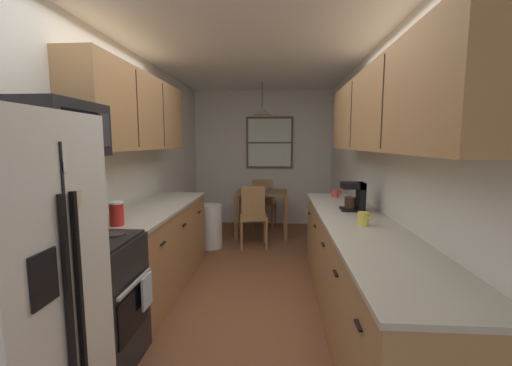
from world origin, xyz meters
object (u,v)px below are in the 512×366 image
(dining_chair_near, at_px, (253,213))
(microwave_over_range, at_px, (59,129))
(refrigerator, at_px, (2,298))
(stove_range, at_px, (88,304))
(table_serving_bowl, at_px, (262,191))
(coffee_maker, at_px, (355,196))
(mug_spare, at_px, (363,219))
(dining_chair_far, at_px, (264,200))
(dining_table, at_px, (262,199))
(trash_bin, at_px, (211,226))
(storage_canister, at_px, (117,213))
(mug_by_coffeemaker, at_px, (335,193))

(dining_chair_near, bearing_deg, microwave_over_range, -109.92)
(refrigerator, relative_size, microwave_over_range, 2.81)
(microwave_over_range, xyz_separation_m, dining_chair_near, (1.03, 2.85, -1.15))
(refrigerator, xyz_separation_m, stove_range, (-0.03, 0.69, -0.38))
(refrigerator, bearing_deg, table_serving_bowl, 75.90)
(coffee_maker, height_order, table_serving_bowl, coffee_maker)
(stove_range, bearing_deg, mug_spare, 17.06)
(dining_chair_far, bearing_deg, microwave_over_range, -106.03)
(table_serving_bowl, bearing_deg, mug_spare, -70.63)
(dining_table, relative_size, mug_spare, 6.86)
(coffee_maker, relative_size, table_serving_bowl, 1.60)
(refrigerator, bearing_deg, dining_table, 76.33)
(trash_bin, bearing_deg, coffee_maker, -40.19)
(stove_range, height_order, dining_chair_near, stove_range)
(storage_canister, bearing_deg, mug_spare, 3.99)
(dining_table, xyz_separation_m, trash_bin, (-0.73, -0.73, -0.29))
(dining_table, height_order, trash_bin, dining_table)
(dining_chair_near, relative_size, mug_spare, 7.23)
(dining_table, distance_m, coffee_maker, 2.48)
(table_serving_bowl, bearing_deg, dining_table, 97.44)
(stove_range, height_order, coffee_maker, coffee_maker)
(trash_bin, height_order, mug_by_coffeemaker, mug_by_coffeemaker)
(dining_table, xyz_separation_m, table_serving_bowl, (0.01, -0.09, 0.17))
(mug_spare, bearing_deg, mug_by_coffeemaker, 89.44)
(dining_table, height_order, mug_spare, mug_spare)
(dining_table, bearing_deg, mug_spare, -70.97)
(microwave_over_range, xyz_separation_m, table_serving_bowl, (1.15, 3.33, -0.87))
(table_serving_bowl, bearing_deg, coffee_maker, -64.36)
(mug_by_coffeemaker, xyz_separation_m, table_serving_bowl, (-0.97, 1.31, -0.17))
(stove_range, distance_m, mug_spare, 2.13)
(dining_table, bearing_deg, refrigerator, -103.67)
(storage_canister, relative_size, table_serving_bowl, 1.11)
(refrigerator, distance_m, table_serving_bowl, 4.14)
(storage_canister, height_order, coffee_maker, coffee_maker)
(coffee_maker, xyz_separation_m, mug_by_coffeemaker, (-0.05, 0.82, -0.10))
(microwave_over_range, relative_size, trash_bin, 0.93)
(dining_table, distance_m, dining_chair_near, 0.58)
(refrigerator, bearing_deg, stove_range, 92.18)
(dining_chair_near, xyz_separation_m, dining_chair_far, (0.11, 1.12, 0.00))
(stove_range, bearing_deg, table_serving_bowl, 72.74)
(dining_chair_far, bearing_deg, trash_bin, -119.70)
(stove_range, relative_size, microwave_over_range, 1.81)
(stove_range, height_order, mug_spare, stove_range)
(microwave_over_range, relative_size, dining_table, 0.71)
(trash_bin, bearing_deg, refrigerator, -94.55)
(dining_chair_far, distance_m, mug_spare, 3.52)
(microwave_over_range, relative_size, storage_canister, 3.11)
(stove_range, bearing_deg, microwave_over_range, 179.97)
(trash_bin, relative_size, coffee_maker, 2.33)
(microwave_over_range, distance_m, dining_chair_far, 4.29)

